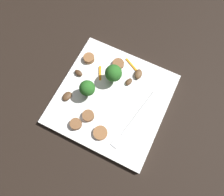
# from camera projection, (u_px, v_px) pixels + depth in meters

# --- Properties ---
(ground_plane) EXTENTS (1.40, 1.40, 0.00)m
(ground_plane) POSITION_uv_depth(u_px,v_px,m) (112.00, 100.00, 0.58)
(ground_plane) COLOR black
(plate) EXTENTS (0.28, 0.28, 0.02)m
(plate) POSITION_uv_depth(u_px,v_px,m) (112.00, 99.00, 0.57)
(plate) COLOR white
(plate) RESTS_ON ground_plane
(fork) EXTENTS (0.18, 0.05, 0.00)m
(fork) POSITION_uv_depth(u_px,v_px,m) (132.00, 122.00, 0.54)
(fork) COLOR silver
(fork) RESTS_ON plate
(broccoli_floret_0) EXTENTS (0.04, 0.04, 0.06)m
(broccoli_floret_0) POSITION_uv_depth(u_px,v_px,m) (113.00, 73.00, 0.54)
(broccoli_floret_0) COLOR #296420
(broccoli_floret_0) RESTS_ON plate
(broccoli_floret_1) EXTENTS (0.04, 0.04, 0.06)m
(broccoli_floret_1) POSITION_uv_depth(u_px,v_px,m) (87.00, 88.00, 0.53)
(broccoli_floret_1) COLOR #296420
(broccoli_floret_1) RESTS_ON plate
(sausage_slice_0) EXTENTS (0.03, 0.03, 0.01)m
(sausage_slice_0) POSITION_uv_depth(u_px,v_px,m) (76.00, 124.00, 0.53)
(sausage_slice_0) COLOR brown
(sausage_slice_0) RESTS_ON plate
(sausage_slice_1) EXTENTS (0.03, 0.03, 0.01)m
(sausage_slice_1) POSITION_uv_depth(u_px,v_px,m) (88.00, 116.00, 0.54)
(sausage_slice_1) COLOR brown
(sausage_slice_1) RESTS_ON plate
(sausage_slice_2) EXTENTS (0.05, 0.05, 0.01)m
(sausage_slice_2) POSITION_uv_depth(u_px,v_px,m) (100.00, 133.00, 0.53)
(sausage_slice_2) COLOR brown
(sausage_slice_2) RESTS_ON plate
(sausage_slice_3) EXTENTS (0.04, 0.04, 0.01)m
(sausage_slice_3) POSITION_uv_depth(u_px,v_px,m) (118.00, 64.00, 0.59)
(sausage_slice_3) COLOR brown
(sausage_slice_3) RESTS_ON plate
(sausage_slice_4) EXTENTS (0.03, 0.03, 0.01)m
(sausage_slice_4) POSITION_uv_depth(u_px,v_px,m) (89.00, 58.00, 0.59)
(sausage_slice_4) COLOR brown
(sausage_slice_4) RESTS_ON plate
(mushroom_0) EXTENTS (0.03, 0.02, 0.01)m
(mushroom_0) POSITION_uv_depth(u_px,v_px,m) (138.00, 74.00, 0.58)
(mushroom_0) COLOR brown
(mushroom_0) RESTS_ON plate
(mushroom_1) EXTENTS (0.03, 0.03, 0.01)m
(mushroom_1) POSITION_uv_depth(u_px,v_px,m) (67.00, 96.00, 0.56)
(mushroom_1) COLOR #4C331E
(mushroom_1) RESTS_ON plate
(mushroom_2) EXTENTS (0.03, 0.02, 0.01)m
(mushroom_2) POSITION_uv_depth(u_px,v_px,m) (129.00, 82.00, 0.57)
(mushroom_2) COLOR #4C331E
(mushroom_2) RESTS_ON plate
(mushroom_3) EXTENTS (0.02, 0.03, 0.01)m
(mushroom_3) POSITION_uv_depth(u_px,v_px,m) (78.00, 73.00, 0.58)
(mushroom_3) COLOR #422B19
(mushroom_3) RESTS_ON plate
(pepper_strip_0) EXTENTS (0.03, 0.05, 0.00)m
(pepper_strip_0) POSITION_uv_depth(u_px,v_px,m) (132.00, 65.00, 0.59)
(pepper_strip_0) COLOR orange
(pepper_strip_0) RESTS_ON plate
(pepper_strip_1) EXTENTS (0.04, 0.02, 0.00)m
(pepper_strip_1) POSITION_uv_depth(u_px,v_px,m) (100.00, 73.00, 0.58)
(pepper_strip_1) COLOR orange
(pepper_strip_1) RESTS_ON plate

